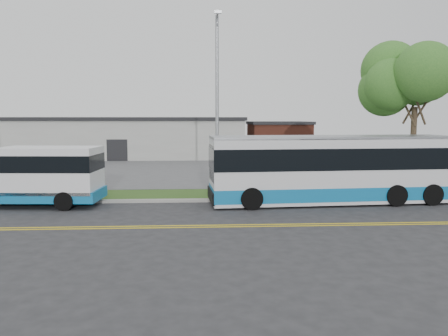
{
  "coord_description": "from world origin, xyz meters",
  "views": [
    {
      "loc": [
        2.09,
        -20.82,
        4.23
      ],
      "look_at": [
        3.34,
        2.21,
        1.6
      ],
      "focal_mm": 35.0,
      "sensor_mm": 36.0,
      "label": 1
    }
  ],
  "objects": [
    {
      "name": "transit_bus",
      "position": [
        8.61,
        0.6,
        1.7
      ],
      "size": [
        12.27,
        3.58,
        3.36
      ],
      "rotation": [
        0.0,
        0.0,
        0.07
      ],
      "color": "silver",
      "rests_on": "ground"
    },
    {
      "name": "verge",
      "position": [
        0.0,
        2.9,
        0.05
      ],
      "size": [
        80.0,
        3.3,
        0.1
      ],
      "primitive_type": "cube",
      "color": "#2A4D19",
      "rests_on": "ground"
    },
    {
      "name": "ground",
      "position": [
        0.0,
        0.0,
        0.0
      ],
      "size": [
        140.0,
        140.0,
        0.0
      ],
      "primitive_type": "plane",
      "color": "#28282B",
      "rests_on": "ground"
    },
    {
      "name": "commercial_building",
      "position": [
        -6.0,
        27.0,
        2.18
      ],
      "size": [
        25.4,
        10.4,
        4.35
      ],
      "color": "#9E9E99",
      "rests_on": "ground"
    },
    {
      "name": "lane_line_south",
      "position": [
        0.0,
        -4.15,
        0.01
      ],
      "size": [
        70.0,
        0.12,
        0.01
      ],
      "primitive_type": "cube",
      "color": "gold",
      "rests_on": "ground"
    },
    {
      "name": "lane_line_north",
      "position": [
        0.0,
        -3.85,
        0.01
      ],
      "size": [
        70.0,
        0.12,
        0.01
      ],
      "primitive_type": "cube",
      "color": "gold",
      "rests_on": "ground"
    },
    {
      "name": "curb",
      "position": [
        0.0,
        1.1,
        0.07
      ],
      "size": [
        80.0,
        0.3,
        0.15
      ],
      "primitive_type": "cube",
      "color": "#9E9B93",
      "rests_on": "ground"
    },
    {
      "name": "grocery_bag_left",
      "position": [
        -7.36,
        1.65,
        0.26
      ],
      "size": [
        0.32,
        0.32,
        0.32
      ],
      "primitive_type": "sphere",
      "color": "white",
      "rests_on": "verge"
    },
    {
      "name": "brick_wing",
      "position": [
        10.5,
        26.0,
        1.96
      ],
      "size": [
        6.3,
        7.3,
        3.9
      ],
      "color": "brown",
      "rests_on": "ground"
    },
    {
      "name": "shuttle_bus",
      "position": [
        -5.89,
        0.55,
        1.53
      ],
      "size": [
        7.61,
        2.94,
        2.86
      ],
      "rotation": [
        0.0,
        0.0,
        -0.07
      ],
      "color": "#0E67A0",
      "rests_on": "ground"
    },
    {
      "name": "streetlight_near",
      "position": [
        3.0,
        2.73,
        5.23
      ],
      "size": [
        0.35,
        1.53,
        9.5
      ],
      "color": "gray",
      "rests_on": "verge"
    },
    {
      "name": "parked_car_b",
      "position": [
        -11.74,
        11.47,
        0.69
      ],
      "size": [
        2.79,
        4.4,
        1.19
      ],
      "primitive_type": "imported",
      "rotation": [
        0.0,
        0.0,
        0.3
      ],
      "color": "silver",
      "rests_on": "parking_lot"
    },
    {
      "name": "grocery_bag_right",
      "position": [
        -6.76,
        2.15,
        0.26
      ],
      "size": [
        0.32,
        0.32,
        0.32
      ],
      "primitive_type": "sphere",
      "color": "white",
      "rests_on": "verge"
    },
    {
      "name": "tree_east",
      "position": [
        14.0,
        3.0,
        6.2
      ],
      "size": [
        5.2,
        5.2,
        8.33
      ],
      "color": "#33291C",
      "rests_on": "verge"
    },
    {
      "name": "parked_car_a",
      "position": [
        -7.82,
        10.91,
        0.82
      ],
      "size": [
        1.82,
        4.47,
        1.44
      ],
      "primitive_type": "imported",
      "rotation": [
        0.0,
        0.0,
        0.07
      ],
      "color": "#AFB2B6",
      "rests_on": "parking_lot"
    },
    {
      "name": "parking_lot",
      "position": [
        0.0,
        17.0,
        0.05
      ],
      "size": [
        80.0,
        25.0,
        0.1
      ],
      "primitive_type": "cube",
      "color": "#4C4C4F",
      "rests_on": "ground"
    },
    {
      "name": "pedestrian",
      "position": [
        -7.06,
        1.9,
        1.11
      ],
      "size": [
        0.77,
        0.54,
        2.01
      ],
      "primitive_type": "imported",
      "rotation": [
        0.0,
        0.0,
        3.06
      ],
      "color": "black",
      "rests_on": "verge"
    }
  ]
}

